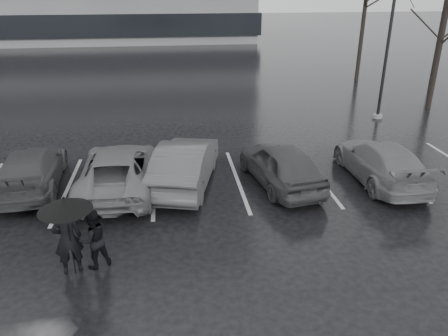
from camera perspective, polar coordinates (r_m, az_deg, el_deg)
name	(u,v)px	position (r m, az deg, el deg)	size (l,w,h in m)	color
ground	(230,217)	(12.61, 0.82, -6.38)	(160.00, 160.00, 0.00)	black
car_main	(281,164)	(14.39, 7.40, 0.49)	(1.67, 4.15, 1.41)	black
car_west_a	(185,163)	(14.30, -5.09, 0.63)	(1.59, 4.56, 1.50)	#2D2E30
car_west_b	(118,170)	(14.35, -13.70, -0.20)	(2.25, 4.89, 1.36)	#4F4F51
car_west_c	(31,169)	(15.41, -23.87, -0.08)	(1.80, 4.43, 1.29)	black
car_east	(381,161)	(15.52, 19.79, 0.84)	(1.87, 4.60, 1.33)	#4F4F51
pedestrian_left	(67,239)	(10.59, -19.76, -8.67)	(0.65, 0.43, 1.78)	black
pedestrian_right	(93,239)	(10.68, -16.70, -8.90)	(0.71, 0.56, 1.47)	black
umbrella	(65,204)	(10.06, -20.11, -4.46)	(1.17, 1.17, 1.99)	black
lamp_post	(389,38)	(22.12, 20.73, 15.58)	(0.45, 0.45, 8.27)	gray
stall_stripes	(196,181)	(14.75, -3.65, -1.76)	(19.72, 5.00, 0.00)	#B3B3B5
tree_east	(443,29)	(24.97, 26.69, 15.89)	(0.26, 0.26, 8.00)	black
tree_ne	(441,30)	(29.71, 26.48, 15.79)	(0.26, 0.26, 7.00)	black
tree_north	(364,14)	(30.61, 17.85, 18.63)	(0.26, 0.26, 8.50)	black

